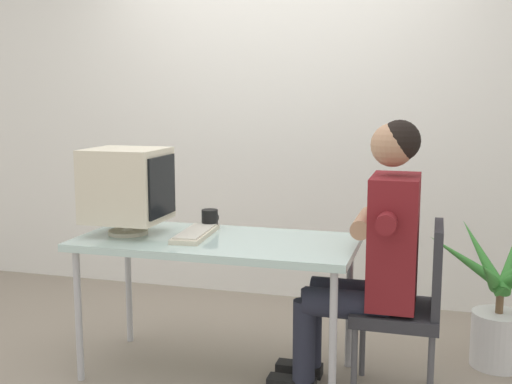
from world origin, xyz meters
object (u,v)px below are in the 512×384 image
at_px(person_seated, 374,249).
at_px(keyboard, 195,233).
at_px(potted_plant, 499,306).
at_px(desk_mug, 210,219).
at_px(desk, 217,249).
at_px(crt_monitor, 127,186).
at_px(office_chair, 410,301).

bearing_deg(person_seated, keyboard, 179.10).
relative_size(potted_plant, desk_mug, 7.46).
bearing_deg(potted_plant, desk, -160.60).
xyz_separation_m(desk, crt_monitor, (-0.48, -0.02, 0.31)).
bearing_deg(person_seated, office_chair, 0.00).
bearing_deg(desk_mug, potted_plant, 9.98).
bearing_deg(keyboard, crt_monitor, -172.94).
bearing_deg(potted_plant, keyboard, -162.78).
height_order(crt_monitor, desk_mug, crt_monitor).
distance_m(office_chair, person_seated, 0.30).
relative_size(keyboard, office_chair, 0.51).
xyz_separation_m(desk, potted_plant, (1.42, 0.50, -0.34)).
height_order(desk, person_seated, person_seated).
bearing_deg(desk_mug, keyboard, -91.27).
xyz_separation_m(office_chair, person_seated, (-0.18, 0.00, 0.24)).
height_order(person_seated, potted_plant, person_seated).
distance_m(keyboard, potted_plant, 1.66).
bearing_deg(potted_plant, person_seated, -141.80).
relative_size(crt_monitor, desk_mug, 4.29).
relative_size(office_chair, potted_plant, 1.09).
xyz_separation_m(crt_monitor, keyboard, (0.36, 0.04, -0.24)).
relative_size(desk, crt_monitor, 3.14).
xyz_separation_m(potted_plant, desk_mug, (-1.54, -0.27, 0.44)).
relative_size(office_chair, person_seated, 0.64).
distance_m(person_seated, potted_plant, 0.89).
bearing_deg(office_chair, potted_plant, 47.67).
distance_m(person_seated, desk_mug, 0.94).
distance_m(office_chair, desk_mug, 1.15).
bearing_deg(potted_plant, crt_monitor, -164.64).
height_order(crt_monitor, keyboard, crt_monitor).
relative_size(person_seated, desk_mug, 12.71).
distance_m(desk, office_chair, 0.99).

